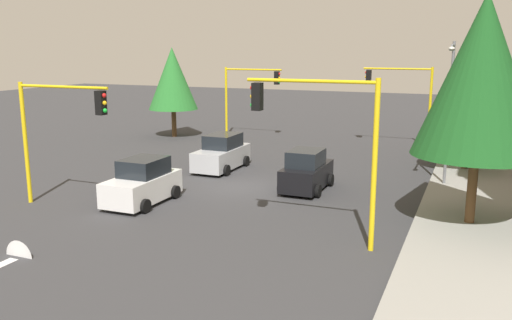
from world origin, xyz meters
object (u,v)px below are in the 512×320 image
tree_roadside_near (482,76)px  traffic_signal_near_right (57,120)px  traffic_signal_far_right (248,88)px  tree_opposite_side (173,79)px  car_white (143,183)px  traffic_signal_near_left (322,128)px  car_silver (222,154)px  car_black (306,172)px  tree_roadside_mid (471,79)px  street_lamp_curbside (450,99)px  traffic_signal_far_left (402,91)px

tree_roadside_near → traffic_signal_near_right: bearing=-76.1°
traffic_signal_far_right → tree_opposite_side: bearing=-69.6°
traffic_signal_far_right → car_white: (18.17, 2.80, -2.85)m
traffic_signal_near_left → car_silver: size_ratio=1.38×
traffic_signal_near_right → car_white: (-1.83, 2.80, -2.86)m
traffic_signal_near_right → traffic_signal_near_left: (-0.00, 11.34, 0.31)m
traffic_signal_far_right → car_black: traffic_signal_far_right is taller
traffic_signal_far_right → tree_opposite_side: size_ratio=0.78×
car_black → tree_roadside_mid: bearing=136.8°
tree_roadside_mid → traffic_signal_near_left: bearing=-17.0°
car_white → street_lamp_curbside: bearing=122.9°
tree_opposite_side → tree_roadside_near: bearing=56.9°
traffic_signal_near_right → traffic_signal_far_left: (-20.00, 11.30, 0.12)m
traffic_signal_near_right → street_lamp_curbside: bearing=122.9°
traffic_signal_near_right → traffic_signal_near_left: bearing=90.0°
tree_roadside_near → tree_roadside_mid: 10.03m
traffic_signal_near_left → car_white: size_ratio=1.49×
tree_roadside_near → car_black: tree_roadside_near is taller
car_white → car_silver: size_ratio=0.92×
traffic_signal_near_left → street_lamp_curbside: 10.23m
traffic_signal_near_right → tree_roadside_near: size_ratio=0.61×
tree_roadside_near → tree_opposite_side: size_ratio=1.29×
traffic_signal_near_right → traffic_signal_far_left: bearing=150.5°
tree_roadside_near → traffic_signal_far_right: bearing=-134.8°
street_lamp_curbside → car_black: street_lamp_curbside is taller
traffic_signal_far_left → tree_roadside_near: size_ratio=0.63×
traffic_signal_near_right → car_silver: bearing=161.6°
traffic_signal_far_right → street_lamp_curbside: size_ratio=0.75×
street_lamp_curbside → tree_roadside_near: (5.61, 1.30, 1.36)m
tree_roadside_near → car_black: (-2.68, -7.36, -4.81)m
tree_roadside_mid → tree_opposite_side: bearing=-100.8°
car_black → traffic_signal_near_right: bearing=-52.7°
tree_opposite_side → car_black: 18.45m
street_lamp_curbside → car_silver: 12.29m
car_silver → tree_roadside_near: bearing=68.4°
traffic_signal_far_left → tree_roadside_near: 16.81m
tree_opposite_side → traffic_signal_far_right: bearing=110.4°
traffic_signal_far_left → tree_opposite_side: tree_opposite_side is taller
traffic_signal_far_left → car_silver: traffic_signal_far_left is taller
tree_roadside_mid → traffic_signal_far_right: bearing=-111.0°
street_lamp_curbside → car_black: size_ratio=1.91×
tree_roadside_mid → car_silver: size_ratio=1.84×
car_black → traffic_signal_far_right: bearing=-146.6°
traffic_signal_near_right → tree_roadside_near: 16.74m
tree_roadside_near → car_silver: size_ratio=2.08×
car_silver → street_lamp_curbside: bearing=92.1°
traffic_signal_far_left → traffic_signal_far_right: bearing=-90.0°
tree_roadside_mid → car_white: tree_roadside_mid is taller
street_lamp_curbside → car_black: (2.93, -6.06, -3.45)m
tree_opposite_side → car_white: tree_opposite_side is taller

